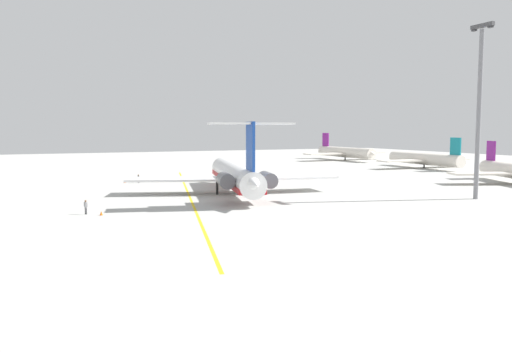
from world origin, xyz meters
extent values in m
plane|color=#ADADA8|center=(0.00, 0.00, 0.00)|extent=(318.10, 318.10, 0.00)
cylinder|color=white|center=(3.38, 9.20, 3.16)|extent=(35.41, 12.21, 3.79)
cone|color=white|center=(-13.87, 13.46, 3.16)|extent=(4.71, 4.48, 3.64)
cone|color=white|center=(20.63, 4.93, 3.50)|extent=(6.14, 4.46, 3.22)
cube|color=#B2191E|center=(3.38, 9.20, 2.31)|extent=(34.66, 12.10, 0.83)
cube|color=white|center=(0.26, -0.12, 2.50)|extent=(10.94, 16.87, 0.38)
cube|color=white|center=(4.97, 18.89, 2.50)|extent=(8.04, 16.46, 0.38)
cylinder|color=#515156|center=(14.53, 3.30, 3.44)|extent=(5.13, 3.27, 2.20)
cube|color=white|center=(14.69, 3.94, 3.44)|extent=(3.05, 1.86, 0.45)
cylinder|color=#515156|center=(16.00, 9.22, 3.44)|extent=(5.13, 3.27, 2.20)
cube|color=white|center=(15.84, 8.58, 3.44)|extent=(3.05, 1.86, 0.45)
cube|color=#19429E|center=(18.33, 5.50, 8.41)|extent=(5.07, 1.60, 6.71)
cube|color=white|center=(17.98, 2.45, 11.50)|extent=(4.78, 6.22, 0.27)
cube|color=white|center=(19.45, 8.36, 11.50)|extent=(4.78, 6.22, 0.27)
cylinder|color=black|center=(-7.16, 11.80, 1.44)|extent=(0.42, 0.42, 2.87)
cylinder|color=black|center=(3.80, 5.97, 1.44)|extent=(0.42, 0.42, 2.87)
cylinder|color=black|center=(5.26, 11.86, 1.44)|extent=(0.42, 0.42, 2.87)
cylinder|color=silver|center=(-65.85, 79.18, 2.76)|extent=(29.89, 3.69, 3.57)
cone|color=silver|center=(-50.91, 79.24, 2.76)|extent=(2.94, 3.40, 3.39)
cube|color=silver|center=(-65.88, 87.79, 2.40)|extent=(5.25, 13.66, 0.43)
cube|color=silver|center=(-65.81, 70.58, 2.40)|extent=(5.25, 13.66, 0.43)
cube|color=#7A197F|center=(-78.51, 79.14, 6.98)|extent=(3.90, 0.37, 4.87)
cylinder|color=black|center=(-65.85, 79.18, 1.20)|extent=(0.43, 0.43, 2.40)
cylinder|color=silver|center=(-26.50, 78.39, 2.53)|extent=(27.56, 4.67, 3.28)
cone|color=silver|center=(-40.19, 79.08, 2.53)|extent=(2.84, 3.25, 3.12)
cube|color=silver|center=(-26.90, 70.50, 2.21)|extent=(5.40, 12.75, 0.39)
cube|color=silver|center=(-26.09, 86.28, 2.21)|extent=(5.40, 12.75, 0.39)
cube|color=teal|center=(-14.88, 77.79, 6.41)|extent=(3.59, 0.51, 4.47)
cylinder|color=black|center=(-26.50, 78.39, 1.10)|extent=(0.39, 0.39, 2.21)
cube|color=silver|center=(10.51, 58.44, 2.10)|extent=(8.66, 12.76, 0.37)
cube|color=#7A197F|center=(3.05, 69.55, 6.10)|extent=(3.28, 1.56, 4.26)
cylinder|color=black|center=(15.21, -16.00, 0.43)|extent=(0.11, 0.11, 0.87)
cylinder|color=black|center=(15.28, -15.86, 0.43)|extent=(0.11, 0.11, 0.87)
cylinder|color=gray|center=(15.24, -15.93, 1.21)|extent=(0.29, 0.29, 0.69)
sphere|color=brown|center=(15.24, -15.93, 1.69)|extent=(0.27, 0.27, 0.27)
cylinder|color=gray|center=(15.16, -16.10, 1.25)|extent=(0.08, 0.08, 0.58)
cylinder|color=gray|center=(15.33, -15.76, 1.25)|extent=(0.08, 0.08, 0.58)
cylinder|color=black|center=(-19.92, -2.13, 0.41)|extent=(0.10, 0.10, 0.83)
cylinder|color=black|center=(-19.79, -2.06, 0.41)|extent=(0.10, 0.10, 0.83)
cylinder|color=#262628|center=(-19.86, -2.09, 1.15)|extent=(0.28, 0.28, 0.65)
sphere|color=brown|center=(-19.86, -2.09, 1.61)|extent=(0.26, 0.26, 0.26)
cylinder|color=#262628|center=(-20.01, -2.18, 1.18)|extent=(0.08, 0.08, 0.56)
cylinder|color=#262628|center=(-19.70, -2.00, 1.18)|extent=(0.08, 0.08, 0.56)
cone|color=#EA590F|center=(16.81, -14.27, 0.28)|extent=(0.40, 0.40, 0.55)
cone|color=#EA590F|center=(-20.91, 2.55, 0.28)|extent=(0.40, 0.40, 0.55)
cone|color=#EA590F|center=(-21.42, -4.54, 0.28)|extent=(0.40, 0.40, 0.55)
cube|color=gold|center=(3.38, 1.30, 0.00)|extent=(88.21, 22.49, 0.01)
cylinder|color=slate|center=(25.36, 40.48, 12.86)|extent=(0.70, 0.70, 25.71)
cube|color=#424244|center=(25.36, 40.48, 26.21)|extent=(4.00, 0.60, 0.60)
cube|color=#2D2D30|center=(23.86, 40.48, 25.86)|extent=(0.70, 0.50, 0.44)
cube|color=#2D2D30|center=(26.86, 40.48, 25.86)|extent=(0.70, 0.50, 0.44)
camera|label=1|loc=(81.88, -22.80, 10.70)|focal=35.62mm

